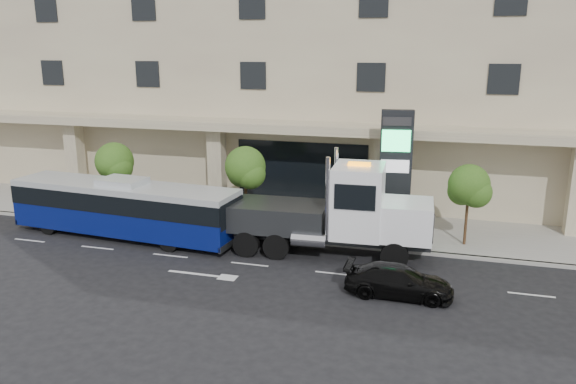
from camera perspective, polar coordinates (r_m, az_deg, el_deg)
name	(u,v)px	position (r m, az deg, el deg)	size (l,w,h in m)	color
ground	(260,253)	(27.27, -2.86, -6.22)	(120.00, 120.00, 0.00)	black
sidewalk	(288,222)	(31.76, 0.02, -3.02)	(120.00, 6.00, 0.15)	gray
curb	(272,238)	(29.03, -1.60, -4.74)	(120.00, 0.30, 0.15)	gray
convention_center	(329,42)	(40.41, 4.18, 14.95)	(60.00, 17.60, 20.00)	tan
tree_left	(115,164)	(33.81, -17.17, 2.72)	(2.27, 2.20, 4.22)	#422B19
tree_mid	(246,170)	(30.23, -4.32, 2.28)	(2.28, 2.20, 4.38)	#422B19
tree_right	(469,188)	(28.53, 17.94, 0.40)	(2.10, 2.00, 4.04)	#422B19
city_bus	(124,207)	(30.25, -16.30, -1.51)	(12.58, 3.64, 3.14)	black
tow_truck	(337,214)	(26.48, 5.00, -2.22)	(10.96, 3.12, 4.98)	#2D3033
black_sedan	(399,281)	(23.03, 11.19, -8.86)	(1.74, 4.29, 1.25)	black
signage_pylon	(395,173)	(29.16, 10.82, 1.96)	(1.67, 0.79, 6.48)	black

